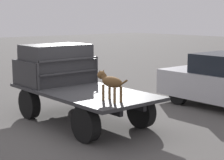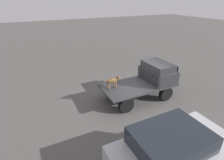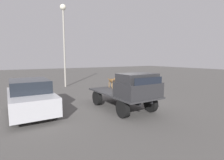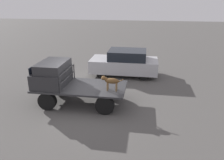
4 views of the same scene
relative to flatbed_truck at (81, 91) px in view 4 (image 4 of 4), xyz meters
The scene contains 6 objects.
ground_plane 0.63m from the flatbed_truck, ahead, with size 80.00×80.00×0.00m, color #514F4C.
flatbed_truck is the anchor object (origin of this frame).
truck_cab 1.50m from the flatbed_truck, ahead, with size 1.34×1.88×1.08m.
truck_headboard 0.94m from the flatbed_truck, ahead, with size 0.04×1.88×0.74m.
dog 1.59m from the flatbed_truck, 168.85° to the left, with size 0.99×0.24×0.67m.
parked_sedan 4.54m from the flatbed_truck, 110.56° to the right, with size 4.14×1.89×1.61m.
Camera 4 is at (-2.82, 8.85, 4.61)m, focal length 35.00 mm.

